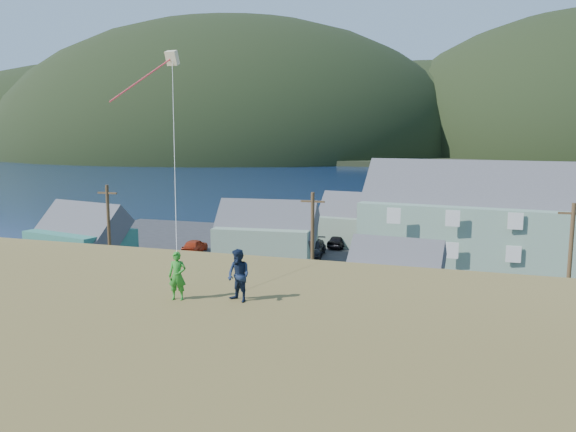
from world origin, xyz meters
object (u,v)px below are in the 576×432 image
(shed_palegreen_near, at_px, (266,233))
(shed_white, at_px, (395,271))
(shed_palegreen_far, at_px, (367,222))
(kite_flyer_navy, at_px, (239,276))
(lodge, at_px, (547,220))
(shed_teal, at_px, (81,237))
(wharf, at_px, (356,221))
(kite_flyer_green, at_px, (177,276))

(shed_palegreen_near, xyz_separation_m, shed_white, (13.45, -9.18, -0.53))
(shed_palegreen_far, relative_size, kite_flyer_navy, 7.07)
(lodge, xyz_separation_m, shed_palegreen_near, (-25.13, -4.34, -1.84))
(shed_teal, bearing_deg, lodge, 27.93)
(shed_white, bearing_deg, lodge, 54.29)
(shed_palegreen_near, bearing_deg, shed_white, -39.78)
(shed_white, bearing_deg, shed_palegreen_near, 150.78)
(wharf, height_order, shed_white, shed_white)
(wharf, distance_m, shed_teal, 36.51)
(wharf, xyz_separation_m, shed_palegreen_far, (3.90, -14.05, 2.23))
(kite_flyer_green, bearing_deg, kite_flyer_navy, 0.53)
(shed_palegreen_near, height_order, kite_flyer_green, kite_flyer_green)
(shed_palegreen_far, bearing_deg, kite_flyer_navy, -77.90)
(shed_teal, relative_size, shed_palegreen_near, 0.98)
(shed_white, bearing_deg, shed_palegreen_far, 111.17)
(shed_palegreen_near, distance_m, shed_white, 16.29)
(shed_teal, xyz_separation_m, shed_white, (29.24, -2.21, -0.50))
(kite_flyer_green, height_order, kite_flyer_navy, kite_flyer_navy)
(wharf, height_order, kite_flyer_navy, kite_flyer_navy)
(kite_flyer_green, bearing_deg, shed_teal, 120.42)
(shed_teal, xyz_separation_m, shed_palegreen_near, (15.80, 6.98, 0.02))
(lodge, xyz_separation_m, kite_flyer_green, (-14.95, -39.75, 3.46))
(shed_teal, bearing_deg, shed_palegreen_near, 36.30)
(shed_palegreen_near, bearing_deg, shed_palegreen_far, 44.05)
(shed_palegreen_far, height_order, kite_flyer_navy, kite_flyer_navy)
(lodge, xyz_separation_m, kite_flyer_navy, (-13.15, -39.35, 3.51))
(shed_teal, xyz_separation_m, kite_flyer_navy, (27.78, -28.04, 5.38))
(shed_palegreen_near, distance_m, kite_flyer_green, 37.23)
(shed_palegreen_far, xyz_separation_m, kite_flyer_navy, (3.90, -44.47, 5.30))
(wharf, distance_m, kite_flyer_green, 59.70)
(kite_flyer_navy, bearing_deg, kite_flyer_green, -143.37)
(shed_teal, height_order, kite_flyer_navy, kite_flyer_navy)
(shed_white, height_order, kite_flyer_green, kite_flyer_green)
(kite_flyer_navy, bearing_deg, wharf, 121.69)
(shed_white, xyz_separation_m, kite_flyer_green, (-3.26, -26.23, 5.83))
(shed_white, relative_size, kite_flyer_navy, 4.60)
(lodge, relative_size, kite_flyer_navy, 21.63)
(lodge, bearing_deg, shed_palegreen_far, 169.32)
(wharf, height_order, shed_teal, shed_teal)
(lodge, distance_m, shed_palegreen_far, 17.89)
(wharf, relative_size, kite_flyer_navy, 16.65)
(lodge, relative_size, shed_palegreen_far, 3.06)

